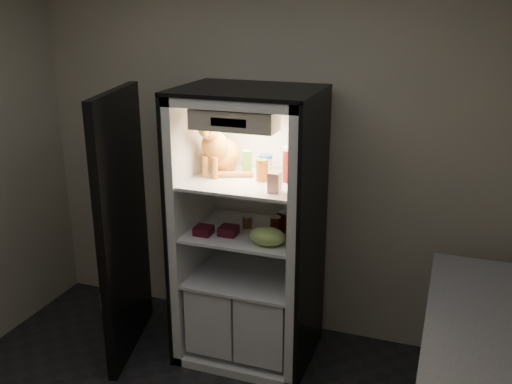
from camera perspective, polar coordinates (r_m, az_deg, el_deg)
room_shell at (r=2.44m, az=-11.89°, el=-0.02°), size 3.60×3.60×3.60m
refrigerator at (r=3.90m, az=-0.55°, el=-5.52°), size 0.90×0.72×1.88m
fridge_door at (r=3.99m, az=-13.16°, el=-3.55°), size 0.27×0.86×1.85m
tabby_cat at (r=3.77m, az=-3.73°, el=4.27°), size 0.37×0.42×0.44m
parmesan_shaker at (r=3.74m, az=-0.91°, el=2.91°), size 0.07×0.07×0.17m
mayo_tub at (r=3.80m, az=0.99°, el=2.80°), size 0.09×0.09×0.12m
salsa_jar at (r=3.63m, az=0.62°, el=2.20°), size 0.08×0.08×0.14m
pepper_jar at (r=3.62m, az=3.70°, el=2.79°), size 0.13×0.13×0.22m
cream_carton at (r=3.41m, az=1.87°, el=0.96°), size 0.07×0.07×0.12m
soda_can_a at (r=3.76m, az=2.66°, el=-2.89°), size 0.07×0.07×0.14m
soda_can_b at (r=3.75m, az=3.06°, el=-3.02°), size 0.07×0.07×0.13m
soda_can_c at (r=3.69m, az=1.96°, el=-3.39°), size 0.07×0.07×0.13m
condiment_jar at (r=3.81m, az=-0.89°, el=-2.97°), size 0.06×0.06×0.09m
grape_bag at (r=3.54m, az=1.14°, el=-4.47°), size 0.23×0.17×0.11m
berry_box_left at (r=3.73m, az=-5.26°, el=-3.84°), size 0.11×0.11×0.06m
berry_box_right at (r=3.71m, az=-2.77°, el=-3.89°), size 0.11×0.11×0.06m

